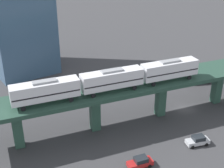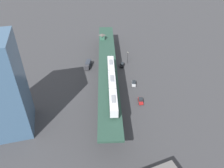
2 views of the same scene
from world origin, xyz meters
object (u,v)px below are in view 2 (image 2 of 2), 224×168
at_px(street_car_red, 141,101).
at_px(street_car_silver, 134,83).
at_px(street_lamp, 128,57).
at_px(signal_hut, 102,36).
at_px(delivery_truck, 88,64).
at_px(street_car_black, 122,65).
at_px(subway_train, 112,82).

bearing_deg(street_car_red, street_car_silver, -95.93).
bearing_deg(street_lamp, signal_hut, -55.84).
height_order(signal_hut, delivery_truck, signal_hut).
xyz_separation_m(signal_hut, street_car_silver, (-7.34, 35.51, -9.58)).
xyz_separation_m(delivery_truck, street_lamp, (-21.74, 1.37, 2.35)).
xyz_separation_m(street_car_black, street_lamp, (-3.74, -2.24, 3.17)).
distance_m(subway_train, street_car_red, 16.07).
relative_size(signal_hut, street_lamp, 0.55).
height_order(subway_train, street_lamp, subway_train).
bearing_deg(street_car_red, delivery_truck, -63.27).
height_order(street_car_silver, street_car_red, same).
bearing_deg(delivery_truck, subway_train, 99.18).
relative_size(street_car_silver, street_car_red, 1.01).
xyz_separation_m(subway_train, street_lamp, (-16.63, -30.25, -7.15)).
height_order(subway_train, street_car_black, subway_train).
xyz_separation_m(street_car_black, delivery_truck, (18.00, -3.61, 0.82)).
bearing_deg(delivery_truck, street_car_black, 168.65).
height_order(street_car_silver, street_lamp, street_lamp).
bearing_deg(delivery_truck, street_lamp, 176.40).
relative_size(subway_train, street_car_black, 7.78).
relative_size(street_car_black, street_lamp, 0.68).
bearing_deg(signal_hut, delivery_truck, 51.87).
relative_size(subway_train, signal_hut, 9.65).
xyz_separation_m(subway_train, delivery_truck, (5.11, -31.62, -9.49)).
relative_size(street_car_red, street_lamp, 0.68).
height_order(street_car_black, street_car_red, same).
height_order(street_car_black, street_car_silver, same).
xyz_separation_m(subway_train, street_car_red, (-12.07, 2.50, -10.32)).
distance_m(delivery_truck, street_lamp, 21.91).
distance_m(signal_hut, street_lamp, 19.90).
distance_m(subway_train, street_car_silver, 19.82).
relative_size(signal_hut, street_car_red, 0.82).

